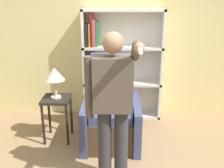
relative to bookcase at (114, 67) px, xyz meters
name	(u,v)px	position (x,y,z in m)	size (l,w,h in m)	color
wall_back	(116,35)	(0.03, 0.16, 0.50)	(8.00, 0.06, 2.80)	#DBCC84
bookcase	(114,67)	(0.00, 0.00, 0.00)	(1.31, 0.28, 1.84)	silver
armchair	(111,116)	(-0.03, -0.82, -0.52)	(0.80, 0.88, 1.24)	#4C3823
person_standing	(113,103)	(0.01, -1.73, 0.09)	(0.56, 0.78, 1.72)	#2D2D33
side_table	(57,107)	(-0.82, -0.81, -0.38)	(0.39, 0.39, 0.65)	black
table_lamp	(54,75)	(-0.82, -0.81, 0.10)	(0.28, 0.28, 0.44)	#B7B2A8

